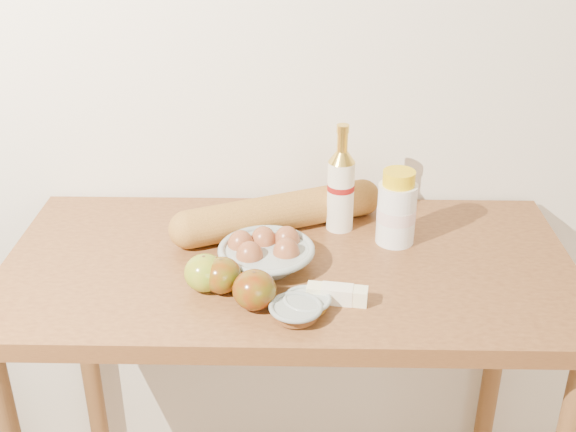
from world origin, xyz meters
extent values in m
cube|color=#EFE6CF|center=(0.00, 1.51, 1.30)|extent=(3.50, 0.02, 2.60)
cube|color=brown|center=(0.00, 1.18, 0.88)|extent=(1.20, 0.60, 0.04)
cylinder|color=brown|center=(-0.55, 1.43, 0.43)|extent=(0.05, 0.05, 0.86)
cylinder|color=brown|center=(0.55, 1.43, 0.43)|extent=(0.05, 0.05, 0.86)
cylinder|color=#F1E7CC|center=(0.11, 1.33, 0.98)|extent=(0.07, 0.07, 0.16)
cylinder|color=maroon|center=(0.11, 1.33, 1.00)|extent=(0.07, 0.07, 0.01)
cone|color=gold|center=(0.11, 1.33, 1.08)|extent=(0.07, 0.07, 0.03)
cylinder|color=gold|center=(0.11, 1.33, 1.11)|extent=(0.03, 0.03, 0.04)
cylinder|color=gold|center=(0.11, 1.33, 1.14)|extent=(0.03, 0.03, 0.02)
cylinder|color=white|center=(0.23, 1.27, 0.97)|extent=(0.09, 0.09, 0.14)
cylinder|color=#F4D1CD|center=(0.23, 1.27, 0.97)|extent=(0.09, 0.09, 0.03)
cylinder|color=yellow|center=(0.23, 1.27, 1.05)|extent=(0.07, 0.07, 0.03)
torus|color=#94A29C|center=(-0.04, 1.16, 0.94)|extent=(0.24, 0.24, 0.02)
ellipsoid|color=brown|center=(-0.08, 1.13, 0.94)|extent=(0.07, 0.07, 0.07)
ellipsoid|color=brown|center=(0.00, 1.14, 0.94)|extent=(0.07, 0.07, 0.07)
ellipsoid|color=brown|center=(-0.05, 1.19, 0.94)|extent=(0.07, 0.07, 0.07)
ellipsoid|color=brown|center=(-0.10, 1.17, 0.94)|extent=(0.07, 0.07, 0.07)
ellipsoid|color=brown|center=(0.00, 1.20, 0.94)|extent=(0.07, 0.07, 0.07)
cylinder|color=#C1883B|center=(-0.02, 1.32, 0.94)|extent=(0.42, 0.25, 0.08)
sphere|color=#C1883B|center=(-0.22, 1.23, 0.94)|extent=(0.11, 0.11, 0.08)
sphere|color=#C1883B|center=(0.17, 1.40, 0.94)|extent=(0.11, 0.11, 0.08)
ellipsoid|color=#A79221|center=(-0.16, 1.07, 0.94)|extent=(0.09, 0.09, 0.07)
cylinder|color=#53341B|center=(-0.16, 1.07, 0.97)|extent=(0.01, 0.01, 0.01)
ellipsoid|color=maroon|center=(-0.13, 1.06, 0.94)|extent=(0.10, 0.10, 0.07)
cylinder|color=#4C3719|center=(-0.13, 1.06, 0.97)|extent=(0.01, 0.01, 0.01)
ellipsoid|color=#8A0907|center=(-0.06, 1.01, 0.94)|extent=(0.10, 0.10, 0.08)
cylinder|color=#4B3219|center=(-0.06, 1.01, 0.97)|extent=(0.01, 0.01, 0.01)
torus|color=gray|center=(0.02, 0.97, 0.92)|extent=(0.13, 0.13, 0.01)
cylinder|color=brown|center=(0.02, 0.97, 0.91)|extent=(0.10, 0.10, 0.02)
torus|color=#94A29D|center=(0.04, 1.00, 0.92)|extent=(0.11, 0.11, 0.01)
cylinder|color=brown|center=(0.04, 1.00, 0.91)|extent=(0.09, 0.09, 0.02)
cube|color=#FBF7C2|center=(0.10, 1.03, 0.92)|extent=(0.12, 0.05, 0.03)
cube|color=white|center=(0.10, 1.03, 0.92)|extent=(0.06, 0.04, 0.03)
camera|label=1|loc=(0.03, -0.13, 1.68)|focal=45.00mm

